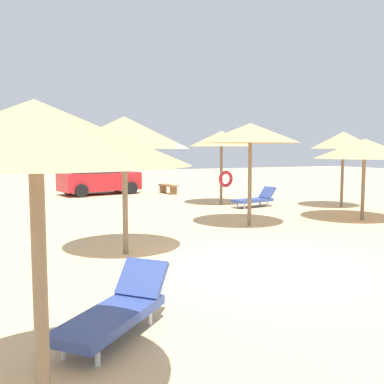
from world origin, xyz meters
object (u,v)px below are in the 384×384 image
(parasol_7, at_px, (124,133))
(parasol_6, at_px, (250,133))
(parasol_9, at_px, (343,140))
(lounger_0, at_px, (255,199))
(lounger_2, at_px, (116,310))
(parasol_2, at_px, (35,134))
(parasol_0, at_px, (221,140))
(parasol_8, at_px, (365,149))
(parked_car, at_px, (99,178))
(bench_0, at_px, (168,187))

(parasol_7, bearing_deg, parasol_6, 22.85)
(parasol_9, relative_size, lounger_0, 1.56)
(parasol_7, xyz_separation_m, lounger_2, (-1.40, -4.13, -2.33))
(parasol_9, height_order, lounger_2, parasol_9)
(parasol_9, xyz_separation_m, lounger_0, (-3.07, 1.55, -2.33))
(parasol_2, bearing_deg, parasol_9, 37.14)
(parasol_0, height_order, parasol_7, parasol_0)
(parasol_2, relative_size, parasol_9, 0.90)
(parasol_6, height_order, parasol_7, parasol_6)
(parasol_2, height_order, parasol_9, parasol_9)
(parasol_8, bearing_deg, parked_car, 115.55)
(parasol_6, bearing_deg, parasol_0, 69.88)
(parasol_0, relative_size, parasol_6, 1.00)
(lounger_0, xyz_separation_m, parked_car, (-4.40, 7.73, 0.50))
(parasol_6, bearing_deg, lounger_0, 53.93)
(parasol_2, bearing_deg, lounger_0, 49.36)
(lounger_0, relative_size, bench_0, 1.25)
(parasol_6, relative_size, parasol_9, 1.03)
(lounger_2, bearing_deg, bench_0, 65.30)
(parasol_7, relative_size, bench_0, 1.96)
(parasol_2, distance_m, parasol_9, 15.78)
(lounger_0, distance_m, bench_0, 6.47)
(parasol_0, distance_m, parasol_8, 6.01)
(parasol_0, relative_size, parasol_2, 1.14)
(parked_car, bearing_deg, parasol_2, -105.20)
(parasol_9, xyz_separation_m, parked_car, (-7.46, 9.28, -1.83))
(parasol_2, bearing_deg, bench_0, 64.33)
(parasol_7, bearing_deg, parked_car, 78.57)
(parasol_7, height_order, bench_0, parasol_7)
(parasol_8, distance_m, lounger_2, 11.32)
(lounger_0, xyz_separation_m, bench_0, (-1.12, 6.38, 0.02))
(parasol_6, xyz_separation_m, bench_0, (1.48, 9.95, -2.43))
(parasol_9, bearing_deg, lounger_0, 153.13)
(parasol_2, relative_size, parked_car, 0.63)
(parasol_0, xyz_separation_m, lounger_2, (-7.66, -10.94, -2.39))
(parasol_6, height_order, lounger_0, parasol_6)
(parasol_0, distance_m, lounger_2, 13.57)
(parasol_9, distance_m, lounger_2, 14.24)
(parasol_7, height_order, parasol_8, parasol_7)
(parasol_6, bearing_deg, bench_0, 81.52)
(parasol_0, xyz_separation_m, parked_car, (-3.60, 6.37, -1.89))
(parasol_2, bearing_deg, parked_car, 74.80)
(parasol_7, bearing_deg, parasol_2, -113.49)
(parasol_0, height_order, parasol_6, parasol_6)
(parasol_0, xyz_separation_m, parasol_7, (-6.26, -6.81, -0.06))
(lounger_2, height_order, bench_0, lounger_2)
(parasol_6, distance_m, bench_0, 10.35)
(parasol_9, height_order, bench_0, parasol_9)
(parasol_9, height_order, lounger_0, parasol_9)
(parked_car, bearing_deg, lounger_2, -103.21)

